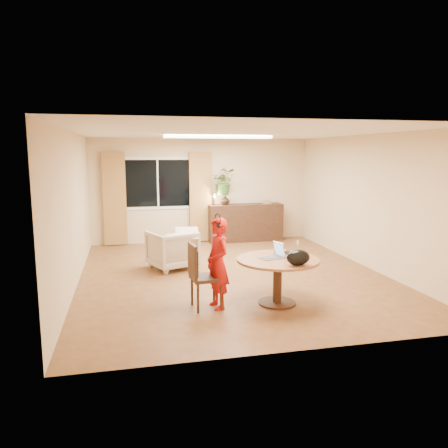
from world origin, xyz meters
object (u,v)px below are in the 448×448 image
at_px(dining_chair, 206,276).
at_px(child, 218,263).
at_px(armchair, 172,249).
at_px(dining_table, 278,268).
at_px(sideboard, 245,223).

height_order(dining_chair, child, child).
relative_size(child, armchair, 1.60).
distance_m(dining_table, dining_chair, 1.07).
relative_size(child, sideboard, 0.70).
bearing_deg(child, dining_table, 73.24).
bearing_deg(dining_chair, child, -13.99).
bearing_deg(child, dining_chair, -112.14).
relative_size(dining_table, dining_chair, 1.27).
height_order(dining_table, child, child).
distance_m(dining_table, child, 0.91).
height_order(child, sideboard, child).
bearing_deg(armchair, dining_chair, 74.42).
bearing_deg(armchair, sideboard, -154.48).
bearing_deg(sideboard, dining_table, -99.68).
bearing_deg(armchair, dining_table, 97.07).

